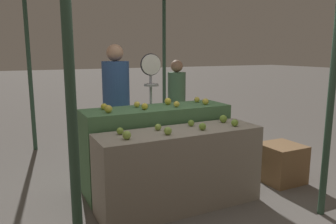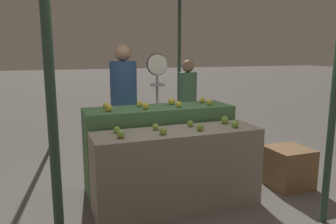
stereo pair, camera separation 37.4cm
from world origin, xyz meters
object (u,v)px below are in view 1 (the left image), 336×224
at_px(produce_scale, 151,86).
at_px(person_vendor_at_scale, 116,98).
at_px(person_customer_left, 177,98).
at_px(wooden_crate_side, 281,163).

relative_size(produce_scale, person_vendor_at_scale, 0.93).
height_order(person_customer_left, wooden_crate_side, person_customer_left).
relative_size(person_vendor_at_scale, person_customer_left, 1.15).
height_order(produce_scale, person_vendor_at_scale, person_vendor_at_scale).
xyz_separation_m(produce_scale, wooden_crate_side, (1.37, -1.13, -0.98)).
bearing_deg(produce_scale, wooden_crate_side, -39.44).
relative_size(produce_scale, person_customer_left, 1.07).
bearing_deg(wooden_crate_side, person_customer_left, 107.30).
xyz_separation_m(person_customer_left, wooden_crate_side, (0.58, -1.87, -0.66)).
bearing_deg(produce_scale, person_vendor_at_scale, 143.00).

